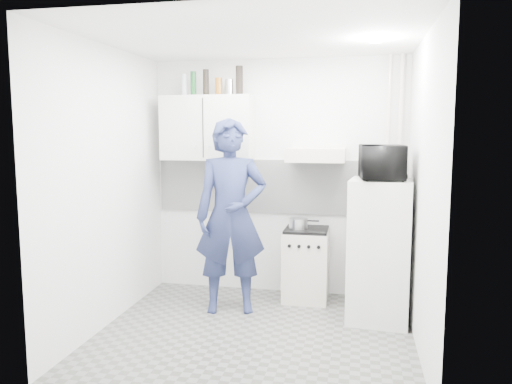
# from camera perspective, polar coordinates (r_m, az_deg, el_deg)

# --- Properties ---
(floor) EXTENTS (2.80, 2.80, 0.00)m
(floor) POSITION_cam_1_polar(r_m,az_deg,el_deg) (4.69, -0.14, -15.81)
(floor) COLOR slate
(floor) RESTS_ON ground
(ceiling) EXTENTS (2.80, 2.80, 0.00)m
(ceiling) POSITION_cam_1_polar(r_m,az_deg,el_deg) (4.39, -0.15, 17.25)
(ceiling) COLOR white
(ceiling) RESTS_ON wall_back
(wall_back) EXTENTS (2.80, 0.00, 2.80)m
(wall_back) POSITION_cam_1_polar(r_m,az_deg,el_deg) (5.58, 2.46, 1.66)
(wall_back) COLOR white
(wall_back) RESTS_ON floor
(wall_left) EXTENTS (0.00, 2.60, 2.60)m
(wall_left) POSITION_cam_1_polar(r_m,az_deg,el_deg) (4.84, -16.62, 0.55)
(wall_left) COLOR white
(wall_left) RESTS_ON floor
(wall_right) EXTENTS (0.00, 2.60, 2.60)m
(wall_right) POSITION_cam_1_polar(r_m,az_deg,el_deg) (4.30, 18.46, -0.29)
(wall_right) COLOR white
(wall_right) RESTS_ON floor
(person) EXTENTS (0.80, 0.63, 1.94)m
(person) POSITION_cam_1_polar(r_m,az_deg,el_deg) (4.99, -2.87, -2.78)
(person) COLOR navy
(person) RESTS_ON floor
(stove) EXTENTS (0.47, 0.47, 0.76)m
(stove) POSITION_cam_1_polar(r_m,az_deg,el_deg) (5.45, 5.74, -8.35)
(stove) COLOR beige
(stove) RESTS_ON floor
(fridge) EXTENTS (0.62, 0.62, 1.37)m
(fridge) POSITION_cam_1_polar(r_m,az_deg,el_deg) (4.93, 13.92, -6.51)
(fridge) COLOR silver
(fridge) RESTS_ON floor
(stove_top) EXTENTS (0.45, 0.45, 0.03)m
(stove_top) POSITION_cam_1_polar(r_m,az_deg,el_deg) (5.36, 5.79, -4.31)
(stove_top) COLOR black
(stove_top) RESTS_ON stove
(saucepan) EXTENTS (0.20, 0.20, 0.11)m
(saucepan) POSITION_cam_1_polar(r_m,az_deg,el_deg) (5.34, 4.85, -3.59)
(saucepan) COLOR silver
(saucepan) RESTS_ON stove_top
(microwave) EXTENTS (0.61, 0.44, 0.32)m
(microwave) POSITION_cam_1_polar(r_m,az_deg,el_deg) (4.81, 14.22, 3.31)
(microwave) COLOR black
(microwave) RESTS_ON fridge
(bottle_b) EXTENTS (0.06, 0.06, 0.24)m
(bottle_b) POSITION_cam_1_polar(r_m,az_deg,el_deg) (5.66, -8.22, 12.00)
(bottle_b) COLOR #B2B7BC
(bottle_b) RESTS_ON upper_cabinet
(bottle_c) EXTENTS (0.06, 0.06, 0.26)m
(bottle_c) POSITION_cam_1_polar(r_m,az_deg,el_deg) (5.62, -7.17, 12.18)
(bottle_c) COLOR #144C1E
(bottle_c) RESTS_ON upper_cabinet
(bottle_d) EXTENTS (0.06, 0.06, 0.28)m
(bottle_d) POSITION_cam_1_polar(r_m,az_deg,el_deg) (5.58, -5.74, 12.34)
(bottle_d) COLOR black
(bottle_d) RESTS_ON upper_cabinet
(canister_a) EXTENTS (0.08, 0.08, 0.19)m
(canister_a) POSITION_cam_1_polar(r_m,az_deg,el_deg) (5.54, -4.29, 11.92)
(canister_a) COLOR brown
(canister_a) RESTS_ON upper_cabinet
(canister_b) EXTENTS (0.09, 0.09, 0.17)m
(canister_b) POSITION_cam_1_polar(r_m,az_deg,el_deg) (5.50, -3.06, 11.86)
(canister_b) COLOR silver
(canister_b) RESTS_ON upper_cabinet
(bottle_e) EXTENTS (0.08, 0.08, 0.31)m
(bottle_e) POSITION_cam_1_polar(r_m,az_deg,el_deg) (5.48, -1.92, 12.61)
(bottle_e) COLOR black
(bottle_e) RESTS_ON upper_cabinet
(upper_cabinet) EXTENTS (1.00, 0.35, 0.70)m
(upper_cabinet) POSITION_cam_1_polar(r_m,az_deg,el_deg) (5.55, -5.53, 7.30)
(upper_cabinet) COLOR silver
(upper_cabinet) RESTS_ON wall_back
(range_hood) EXTENTS (0.60, 0.50, 0.14)m
(range_hood) POSITION_cam_1_polar(r_m,az_deg,el_deg) (5.26, 6.91, 4.24)
(range_hood) COLOR beige
(range_hood) RESTS_ON wall_back
(backsplash) EXTENTS (2.74, 0.03, 0.60)m
(backsplash) POSITION_cam_1_polar(r_m,az_deg,el_deg) (5.57, 2.43, 0.63)
(backsplash) COLOR white
(backsplash) RESTS_ON wall_back
(pipe_a) EXTENTS (0.05, 0.05, 2.60)m
(pipe_a) POSITION_cam_1_polar(r_m,az_deg,el_deg) (5.44, 15.96, 1.27)
(pipe_a) COLOR beige
(pipe_a) RESTS_ON floor
(pipe_b) EXTENTS (0.04, 0.04, 2.60)m
(pipe_b) POSITION_cam_1_polar(r_m,az_deg,el_deg) (5.44, 14.70, 1.30)
(pipe_b) COLOR beige
(pipe_b) RESTS_ON floor
(ceiling_spot_fixture) EXTENTS (0.10, 0.10, 0.02)m
(ceiling_spot_fixture) POSITION_cam_1_polar(r_m,az_deg,el_deg) (4.50, 13.52, 16.43)
(ceiling_spot_fixture) COLOR white
(ceiling_spot_fixture) RESTS_ON ceiling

